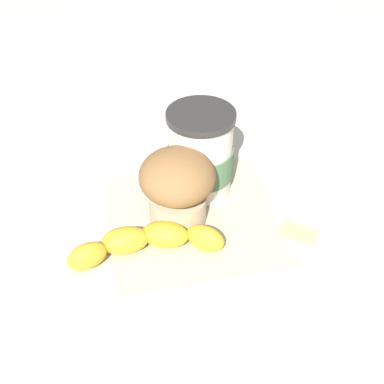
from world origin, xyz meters
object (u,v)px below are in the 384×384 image
(muffin, at_px, (177,185))
(banana, at_px, (146,241))
(coffee_cup, at_px, (200,154))
(sugar_packet, at_px, (298,232))

(muffin, height_order, banana, muffin)
(coffee_cup, relative_size, muffin, 1.18)
(sugar_packet, bearing_deg, coffee_cup, -154.47)
(banana, height_order, sugar_packet, banana)
(coffee_cup, bearing_deg, sugar_packet, 25.53)
(banana, bearing_deg, coffee_cup, 124.33)
(muffin, bearing_deg, coffee_cup, 128.08)
(muffin, distance_m, sugar_packet, 0.18)
(sugar_packet, bearing_deg, muffin, -127.90)
(coffee_cup, height_order, muffin, coffee_cup)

